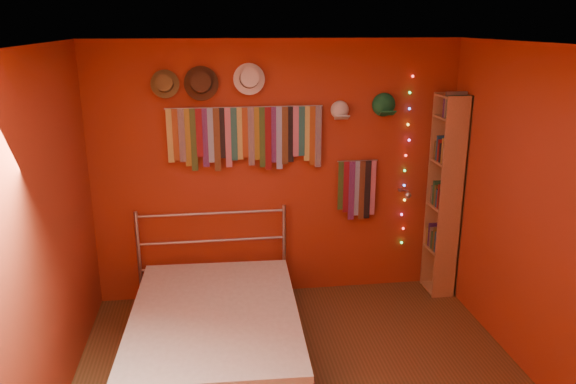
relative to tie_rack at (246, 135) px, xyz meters
name	(u,v)px	position (x,y,z in m)	size (l,w,h in m)	color
back_wall	(277,172)	(0.30, 0.07, -0.39)	(3.50, 0.02, 2.50)	maroon
right_wall	(552,226)	(2.05, -1.68, -0.39)	(0.02, 3.50, 2.50)	maroon
left_wall	(34,253)	(-1.45, -1.68, -0.39)	(0.02, 3.50, 2.50)	maroon
ceiling	(311,46)	(0.30, -1.68, 0.86)	(3.50, 3.50, 0.02)	white
tie_rack	(246,135)	(0.00, 0.00, 0.00)	(1.45, 0.03, 0.60)	#ACACB1
small_tie_rack	(357,188)	(1.08, 0.00, -0.56)	(0.40, 0.03, 0.60)	#ACACB1
fedora_olive	(165,83)	(-0.71, -0.03, 0.48)	(0.25, 0.14, 0.25)	brown
fedora_brown	(201,83)	(-0.39, -0.03, 0.48)	(0.31, 0.17, 0.30)	#412817
fedora_white	(249,78)	(0.04, -0.03, 0.52)	(0.29, 0.16, 0.28)	white
cap_white	(340,110)	(0.88, 0.01, 0.21)	(0.18, 0.22, 0.18)	white
cap_green	(384,105)	(1.31, 0.01, 0.25)	(0.20, 0.25, 0.20)	#19733E
fairy_lights	(406,163)	(1.57, 0.03, -0.33)	(0.05, 0.02, 1.71)	#FF3333
reading_lamp	(407,194)	(1.53, -0.15, -0.59)	(0.07, 0.28, 0.08)	#ACACB1
bookshelf	(448,195)	(1.95, -0.15, -0.62)	(0.25, 0.34, 2.00)	#9F7548
bed	(215,331)	(-0.35, -1.03, -1.42)	(1.50, 1.99, 0.95)	#ACACB1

